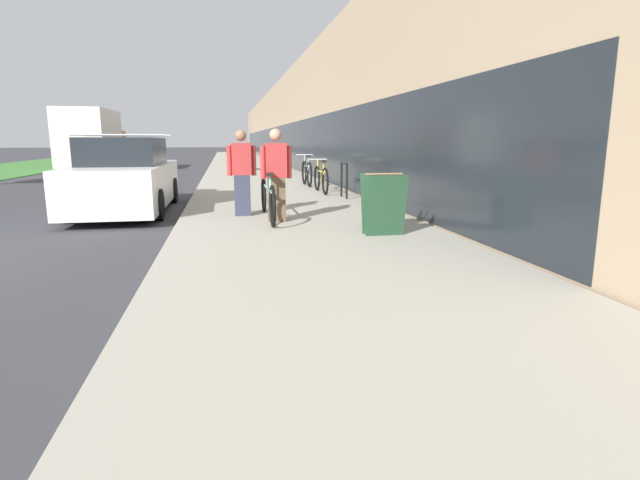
{
  "coord_description": "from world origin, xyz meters",
  "views": [
    {
      "loc": [
        4.36,
        -6.41,
        1.49
      ],
      "look_at": [
        7.71,
        11.27,
        -2.11
      ],
      "focal_mm": 28.0,
      "sensor_mm": 36.0,
      "label": 1
    }
  ],
  "objects": [
    {
      "name": "storefront_facade",
      "position": [
        12.65,
        29.0,
        2.49
      ],
      "size": [
        10.01,
        70.0,
        5.0
      ],
      "color": "tan",
      "rests_on": "ground"
    },
    {
      "name": "lawn_strip",
      "position": [
        -6.95,
        25.0,
        0.01
      ],
      "size": [
        6.05,
        70.0,
        0.03
      ],
      "color": "#3D7533",
      "rests_on": "ground"
    },
    {
      "name": "moving_truck",
      "position": [
        -2.14,
        20.8,
        1.5
      ],
      "size": [
        2.27,
        6.19,
        2.98
      ],
      "color": "orange",
      "rests_on": "ground"
    },
    {
      "name": "tandem_bicycle",
      "position": [
        5.08,
        2.33,
        0.49
      ],
      "size": [
        0.52,
        2.47,
        0.85
      ],
      "color": "black",
      "rests_on": "sidewalk_slab"
    },
    {
      "name": "person_rider",
      "position": [
        5.2,
        2.02,
        0.91
      ],
      "size": [
        0.53,
        0.21,
        1.55
      ],
      "color": "brown",
      "rests_on": "sidewalk_slab"
    },
    {
      "name": "cruiser_bike_nearest",
      "position": [
        6.85,
        6.6,
        0.5
      ],
      "size": [
        0.52,
        1.84,
        0.87
      ],
      "color": "black",
      "rests_on": "sidewalk_slab"
    },
    {
      "name": "cruiser_bike_middle",
      "position": [
        6.81,
        8.71,
        0.52
      ],
      "size": [
        0.52,
        1.71,
        0.94
      ],
      "color": "black",
      "rests_on": "sidewalk_slab"
    },
    {
      "name": "bike_rack_hoop",
      "position": [
        7.17,
        5.3,
        0.64
      ],
      "size": [
        0.05,
        0.6,
        0.84
      ],
      "color": "black",
      "rests_on": "sidewalk_slab"
    },
    {
      "name": "sandwich_board_sign",
      "position": [
        6.61,
        0.52,
        0.58
      ],
      "size": [
        0.56,
        0.56,
        0.9
      ],
      "color": "#23472D",
      "rests_on": "sidewalk_slab"
    },
    {
      "name": "sidewalk_slab",
      "position": [
        5.57,
        21.0,
        0.06
      ],
      "size": [
        4.1,
        70.0,
        0.13
      ],
      "color": "#A39E8E",
      "rests_on": "ground"
    },
    {
      "name": "parked_sedan_curbside",
      "position": [
        2.31,
        4.71,
        0.71
      ],
      "size": [
        1.79,
        4.72,
        1.61
      ],
      "color": "white",
      "rests_on": "ground"
    },
    {
      "name": "person_bystander",
      "position": [
        4.66,
        2.83,
        0.91
      ],
      "size": [
        0.53,
        0.21,
        1.55
      ],
      "color": "#33384C",
      "rests_on": "sidewalk_slab"
    }
  ]
}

